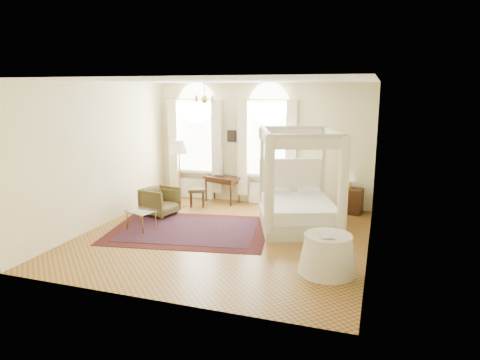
# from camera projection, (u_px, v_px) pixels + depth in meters

# --- Properties ---
(ground) EXTENTS (6.00, 6.00, 0.00)m
(ground) POSITION_uv_depth(u_px,v_px,m) (223.00, 237.00, 9.26)
(ground) COLOR olive
(ground) RESTS_ON ground
(room_walls) EXTENTS (6.00, 6.00, 6.00)m
(room_walls) POSITION_uv_depth(u_px,v_px,m) (223.00, 146.00, 8.85)
(room_walls) COLOR #FFF2C2
(room_walls) RESTS_ON ground
(window_left) EXTENTS (1.62, 0.27, 3.29)m
(window_left) POSITION_uv_depth(u_px,v_px,m) (196.00, 148.00, 12.20)
(window_left) COLOR white
(window_left) RESTS_ON room_walls
(window_right) EXTENTS (1.62, 0.27, 3.29)m
(window_right) POSITION_uv_depth(u_px,v_px,m) (267.00, 151.00, 11.55)
(window_right) COLOR white
(window_right) RESTS_ON room_walls
(chandelier) EXTENTS (0.51, 0.45, 0.50)m
(chandelier) POSITION_uv_depth(u_px,v_px,m) (205.00, 99.00, 10.04)
(chandelier) COLOR gold
(chandelier) RESTS_ON room_walls
(wall_pictures) EXTENTS (2.54, 0.03, 0.39)m
(wall_pictures) POSITION_uv_depth(u_px,v_px,m) (264.00, 136.00, 11.59)
(wall_pictures) COLOR black
(wall_pictures) RESTS_ON room_walls
(canopy_bed) EXTENTS (2.27, 2.50, 2.25)m
(canopy_bed) POSITION_uv_depth(u_px,v_px,m) (298.00, 206.00, 9.78)
(canopy_bed) COLOR #B5BA97
(canopy_bed) RESTS_ON ground
(nightstand) EXTENTS (0.52, 0.48, 0.65)m
(nightstand) POSITION_uv_depth(u_px,v_px,m) (353.00, 201.00, 10.92)
(nightstand) COLOR #3A1E0F
(nightstand) RESTS_ON ground
(nightstand_lamp) EXTENTS (0.30, 0.30, 0.44)m
(nightstand_lamp) POSITION_uv_depth(u_px,v_px,m) (350.00, 177.00, 10.84)
(nightstand_lamp) COLOR gold
(nightstand_lamp) RESTS_ON nightstand
(writing_desk) EXTENTS (1.10, 0.78, 0.74)m
(writing_desk) POSITION_uv_depth(u_px,v_px,m) (222.00, 180.00, 11.95)
(writing_desk) COLOR #3A1E0F
(writing_desk) RESTS_ON ground
(laptop) EXTENTS (0.42, 0.34, 0.03)m
(laptop) POSITION_uv_depth(u_px,v_px,m) (221.00, 176.00, 11.94)
(laptop) COLOR black
(laptop) RESTS_ON writing_desk
(stool) EXTENTS (0.56, 0.56, 0.50)m
(stool) POSITION_uv_depth(u_px,v_px,m) (197.00, 191.00, 11.57)
(stool) COLOR #40361B
(stool) RESTS_ON ground
(armchair) EXTENTS (0.92, 0.90, 0.72)m
(armchair) POSITION_uv_depth(u_px,v_px,m) (160.00, 201.00, 10.77)
(armchair) COLOR #4C4220
(armchair) RESTS_ON ground
(coffee_table) EXTENTS (0.76, 0.65, 0.44)m
(coffee_table) POSITION_uv_depth(u_px,v_px,m) (141.00, 213.00, 9.63)
(coffee_table) COLOR white
(coffee_table) RESTS_ON ground
(floor_lamp) EXTENTS (0.46, 0.46, 1.79)m
(floor_lamp) POSITION_uv_depth(u_px,v_px,m) (179.00, 150.00, 11.35)
(floor_lamp) COLOR gold
(floor_lamp) RESTS_ON ground
(oriental_rug) EXTENTS (3.90, 3.10, 0.01)m
(oriental_rug) POSITION_uv_depth(u_px,v_px,m) (190.00, 230.00, 9.67)
(oriental_rug) COLOR #431210
(oriental_rug) RESTS_ON ground
(side_table) EXTENTS (1.01, 1.01, 0.69)m
(side_table) POSITION_uv_depth(u_px,v_px,m) (327.00, 254.00, 7.38)
(side_table) COLOR white
(side_table) RESTS_ON ground
(book) EXTENTS (0.30, 0.35, 0.03)m
(book) POSITION_uv_depth(u_px,v_px,m) (320.00, 236.00, 7.21)
(book) COLOR black
(book) RESTS_ON side_table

